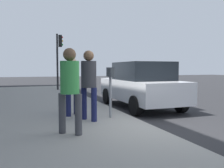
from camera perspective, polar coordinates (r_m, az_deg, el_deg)
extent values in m
plane|color=#2B2B2D|center=(6.06, 9.26, -10.95)|extent=(80.00, 80.00, 0.00)
cube|color=gray|center=(5.28, -21.05, -12.52)|extent=(28.00, 6.00, 0.15)
cylinder|color=gray|center=(6.66, -0.40, -3.20)|extent=(0.07, 0.07, 1.15)
cube|color=#383D42|center=(6.52, -0.10, 2.86)|extent=(0.16, 0.11, 0.26)
cube|color=#383D42|center=(6.71, -0.70, 2.89)|extent=(0.16, 0.11, 0.26)
cube|color=#268C33|center=(6.54, 0.39, 3.04)|extent=(0.10, 0.01, 0.10)
cube|color=#268C33|center=(6.73, -0.22, 3.06)|extent=(0.10, 0.01, 0.10)
cylinder|color=#191E4C|center=(6.52, -6.72, -4.57)|extent=(0.15, 0.15, 0.88)
cylinder|color=#191E4C|center=(6.22, -4.34, -4.97)|extent=(0.15, 0.15, 0.88)
cylinder|color=#333338|center=(6.30, -5.60, 2.35)|extent=(0.40, 0.40, 0.70)
sphere|color=brown|center=(6.30, -5.63, 6.77)|extent=(0.28, 0.28, 0.28)
cylinder|color=#47474C|center=(5.21, -11.86, -6.88)|extent=(0.15, 0.15, 0.86)
cylinder|color=#47474C|center=(5.01, -8.06, -7.27)|extent=(0.15, 0.15, 0.86)
cylinder|color=green|center=(5.02, -10.10, 1.58)|extent=(0.39, 0.39, 0.68)
sphere|color=brown|center=(5.02, -10.16, 6.98)|extent=(0.27, 0.27, 0.27)
cylinder|color=#191E4C|center=(7.27, -8.60, -3.99)|extent=(0.15, 0.15, 0.81)
cylinder|color=#191E4C|center=(6.98, -10.40, -4.34)|extent=(0.15, 0.15, 0.81)
cylinder|color=#8CB7E0|center=(7.06, -9.55, 1.69)|extent=(0.37, 0.37, 0.64)
sphere|color=beige|center=(7.06, -9.59, 5.32)|extent=(0.25, 0.25, 0.25)
cube|color=silver|center=(9.35, 6.75, -1.30)|extent=(4.42, 1.89, 0.76)
cube|color=black|center=(9.14, 7.34, 3.10)|extent=(2.22, 1.72, 0.68)
cylinder|color=black|center=(10.37, -1.16, -2.89)|extent=(0.66, 0.23, 0.66)
cylinder|color=black|center=(11.05, 7.46, -2.50)|extent=(0.66, 0.23, 0.66)
cylinder|color=black|center=(7.74, 5.67, -5.19)|extent=(0.66, 0.23, 0.66)
cylinder|color=black|center=(8.63, 16.24, -4.39)|extent=(0.66, 0.23, 0.66)
cylinder|color=black|center=(15.82, -12.97, 5.20)|extent=(0.12, 0.12, 3.60)
cube|color=black|center=(15.94, -12.32, 10.06)|extent=(0.24, 0.20, 0.76)
sphere|color=red|center=(15.98, -11.93, 10.91)|extent=(0.14, 0.14, 0.14)
sphere|color=orange|center=(15.95, -11.92, 10.06)|extent=(0.14, 0.14, 0.14)
sphere|color=green|center=(15.93, -11.91, 9.20)|extent=(0.14, 0.14, 0.14)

